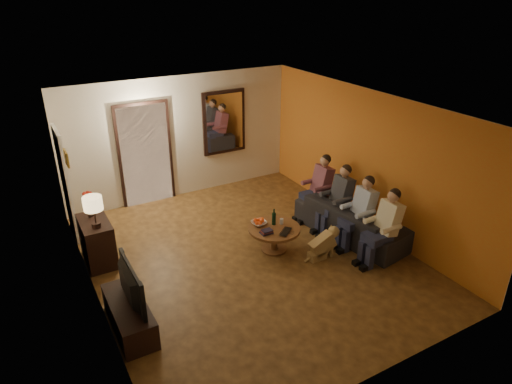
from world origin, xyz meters
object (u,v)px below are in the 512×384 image
tv_stand (129,316)px  person_d (319,189)px  dresser (97,241)px  wine_bottle (274,217)px  table_lamp (94,212)px  coffee_table (274,239)px  person_c (339,201)px  person_b (360,214)px  person_a (385,229)px  dog (323,243)px  tv (125,286)px  sofa (352,220)px  bowl (259,223)px  laptop (288,233)px

tv_stand → person_d: person_d is taller
dresser → wine_bottle: (2.79, -1.06, 0.23)m
table_lamp → coffee_table: bearing=-18.9°
person_c → table_lamp: bearing=167.7°
person_b → person_d: size_ratio=1.00×
tv_stand → person_b: size_ratio=1.01×
table_lamp → person_a: (4.17, -2.11, -0.43)m
dresser → coffee_table: 2.98m
dog → tv: bearing=-177.7°
tv_stand → sofa: (4.27, 0.46, 0.12)m
person_c → dog: bearing=-142.5°
dresser → tv_stand: 1.90m
person_d → table_lamp: bearing=175.8°
table_lamp → tv: table_lamp is taller
person_c → person_d: size_ratio=1.00×
bowl → sofa: bearing=-16.0°
table_lamp → sofa: table_lamp is taller
tv → sofa: size_ratio=0.45×
dog → wine_bottle: 0.95m
wine_bottle → sofa: bearing=-14.0°
person_a → bowl: person_a is taller
tv_stand → bowl: (2.56, 0.95, 0.28)m
person_d → bowl: bearing=-165.5°
dog → coffee_table: size_ratio=0.62×
sofa → dog: 0.99m
coffee_table → laptop: 0.38m
table_lamp → dog: bearing=-24.9°
person_c → wine_bottle: size_ratio=3.87×
dresser → person_c: bearing=-15.2°
person_b → wine_bottle: person_b is taller
tv → person_a: 4.19m
bowl → dog: bearing=-47.1°
tv_stand → person_b: 4.19m
tv → person_d: (4.17, 1.36, -0.09)m
table_lamp → laptop: 3.15m
sofa → coffee_table: size_ratio=2.42×
person_c → wine_bottle: person_c is taller
person_c → laptop: 1.36m
dresser → person_d: person_d is taller
dresser → tv: bearing=-90.0°
person_b → dog: person_b is taller
dog → wine_bottle: (-0.54, 0.71, 0.32)m
dog → laptop: bearing=146.4°
person_b → person_c: 0.60m
tv → coffee_table: 2.88m
tv_stand → tv: bearing=0.0°
dresser → wine_bottle: size_ratio=2.75×
tv → table_lamp: bearing=0.0°
person_d → laptop: (-1.32, -0.91, -0.14)m
bowl → laptop: size_ratio=0.79×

